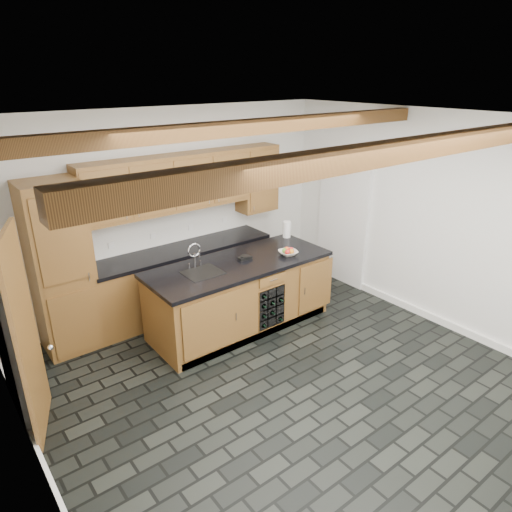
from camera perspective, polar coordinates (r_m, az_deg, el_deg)
The scene contains 10 objects.
ground at distance 5.30m, azimuth 3.85°, elevation -15.26°, with size 5.00×5.00×0.00m, color black.
room_shell at distance 4.87m, azimuth -0.58°, elevation 1.85°, with size 5.01×5.00×5.00m.
back_cabinetry at distance 6.30m, azimuth -12.12°, elevation 0.82°, with size 3.65×0.62×2.20m.
island at distance 6.07m, azimuth -1.90°, elevation -4.85°, with size 2.48×0.96×0.93m.
faucet at distance 5.62m, azimuth -6.87°, elevation -1.66°, with size 0.45×0.40×0.34m.
kitchen_scale at distance 5.95m, azimuth -1.38°, elevation -0.21°, with size 0.18×0.12×0.05m.
fruit_bowl at distance 6.11m, azimuth 4.05°, elevation 0.40°, with size 0.25×0.25×0.06m, color beige.
fruit_cluster at distance 6.10m, azimuth 4.05°, elevation 0.68°, with size 0.16×0.17×0.07m.
paper_towel at distance 6.75m, azimuth 3.87°, elevation 3.35°, with size 0.12×0.12×0.24m, color white.
mug at distance 6.05m, azimuth -20.21°, elevation -1.03°, with size 0.10×0.10×0.09m, color white.
Camera 1 is at (-2.85, -3.12, 3.21)m, focal length 32.00 mm.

